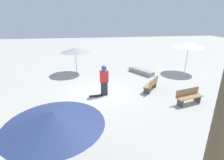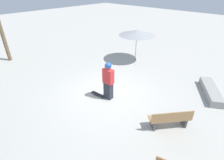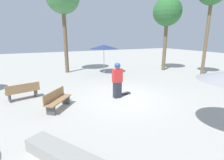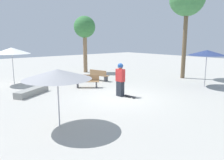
% 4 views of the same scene
% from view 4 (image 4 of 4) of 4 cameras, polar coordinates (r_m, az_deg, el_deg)
% --- Properties ---
extents(ground_plane, '(60.00, 60.00, 0.00)m').
position_cam_4_polar(ground_plane, '(12.19, 1.91, -4.53)').
color(ground_plane, '#B2AFA8').
extents(skater_main, '(0.51, 0.31, 1.88)m').
position_cam_4_polar(skater_main, '(12.24, 2.18, 0.39)').
color(skater_main, '#282D38').
rests_on(skater_main, ground_plane).
extents(skateboard, '(0.81, 0.25, 0.07)m').
position_cam_4_polar(skateboard, '(12.22, 4.60, -4.25)').
color(skateboard, black).
rests_on(skateboard, ground_plane).
extents(concrete_ledge, '(1.73, 2.34, 0.36)m').
position_cam_4_polar(concrete_ledge, '(13.54, -20.17, -2.86)').
color(concrete_ledge, gray).
rests_on(concrete_ledge, ground_plane).
extents(bench_near, '(1.66, 0.82, 0.85)m').
position_cam_4_polar(bench_near, '(16.92, -3.40, 1.23)').
color(bench_near, '#47474C').
rests_on(bench_near, ground_plane).
extents(bench_far, '(1.37, 1.51, 0.85)m').
position_cam_4_polar(bench_far, '(14.65, -6.52, -0.30)').
color(bench_far, '#47474C').
rests_on(bench_far, ground_plane).
extents(shade_umbrella_white, '(2.52, 2.52, 2.60)m').
position_cam_4_polar(shade_umbrella_white, '(16.98, -24.75, 6.97)').
color(shade_umbrella_white, '#B7B7BC').
rests_on(shade_umbrella_white, ground_plane).
extents(shade_umbrella_navy, '(2.45, 2.45, 2.48)m').
position_cam_4_polar(shade_umbrella_navy, '(15.88, 23.57, 6.56)').
color(shade_umbrella_navy, '#B7B7BC').
rests_on(shade_umbrella_navy, ground_plane).
extents(shade_umbrella_grey, '(2.44, 2.44, 2.16)m').
position_cam_4_polar(shade_umbrella_grey, '(7.92, -14.11, 1.51)').
color(shade_umbrella_grey, '#B7B7BC').
rests_on(shade_umbrella_grey, ground_plane).
extents(palm_tree_far_back, '(2.02, 2.02, 5.33)m').
position_cam_4_polar(palm_tree_far_back, '(21.31, -7.16, 13.20)').
color(palm_tree_far_back, '#896B4C').
rests_on(palm_tree_far_back, ground_plane).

